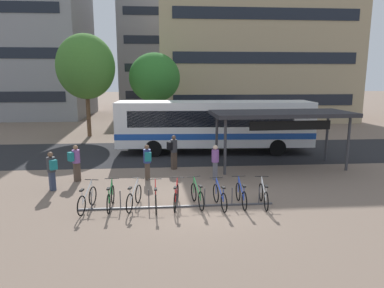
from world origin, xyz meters
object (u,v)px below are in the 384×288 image
(street_tree_1, at_px, (86,67))
(commuter_teal_pack_4, at_px, (52,169))
(commuter_black_pack_1, at_px, (173,150))
(parked_bicycle_white_2, at_px, (134,198))
(commuter_black_pack_0, at_px, (215,160))
(parked_bicycle_blue_6, at_px, (220,197))
(transit_shelter, at_px, (282,115))
(parked_bicycle_green_5, at_px, (197,196))
(commuter_teal_pack_3, at_px, (147,160))
(city_bus, at_px, (215,124))
(parked_bicycle_red_3, at_px, (156,199))
(street_tree_0, at_px, (155,78))
(parked_bicycle_white_0, at_px, (87,200))
(parked_bicycle_red_4, at_px, (176,197))
(parked_bicycle_blue_7, at_px, (241,195))
(parked_bicycle_white_8, at_px, (263,196))
(commuter_teal_pack_2, at_px, (76,161))
(parked_bicycle_green_1, at_px, (111,198))

(street_tree_1, bearing_deg, commuter_teal_pack_4, -84.57)
(commuter_black_pack_1, relative_size, commuter_teal_pack_4, 1.08)
(parked_bicycle_white_2, relative_size, commuter_black_pack_0, 1.03)
(parked_bicycle_blue_6, height_order, transit_shelter, transit_shelter)
(parked_bicycle_green_5, relative_size, commuter_teal_pack_3, 1.04)
(city_bus, relative_size, transit_shelter, 1.68)
(parked_bicycle_red_3, bearing_deg, street_tree_0, -0.69)
(commuter_black_pack_1, relative_size, street_tree_1, 0.22)
(transit_shelter, relative_size, commuter_black_pack_0, 4.43)
(parked_bicycle_white_0, relative_size, transit_shelter, 0.24)
(parked_bicycle_red_4, distance_m, parked_bicycle_blue_7, 2.40)
(parked_bicycle_white_2, relative_size, parked_bicycle_red_4, 0.98)
(parked_bicycle_white_8, relative_size, commuter_black_pack_0, 1.05)
(parked_bicycle_white_8, bearing_deg, commuter_black_pack_1, 35.42)
(transit_shelter, bearing_deg, commuter_teal_pack_2, -172.52)
(parked_bicycle_red_4, bearing_deg, parked_bicycle_green_1, 95.61)
(parked_bicycle_red_3, height_order, street_tree_1, street_tree_1)
(street_tree_0, bearing_deg, parked_bicycle_blue_7, -77.96)
(street_tree_1, bearing_deg, street_tree_0, 5.75)
(parked_bicycle_blue_7, relative_size, commuter_black_pack_0, 1.06)
(commuter_black_pack_0, bearing_deg, parked_bicycle_blue_6, -3.10)
(commuter_teal_pack_4, xyz_separation_m, street_tree_0, (3.96, 14.20, 3.66))
(commuter_black_pack_0, relative_size, commuter_black_pack_1, 0.92)
(parked_bicycle_red_4, bearing_deg, commuter_teal_pack_4, 72.57)
(parked_bicycle_white_2, bearing_deg, parked_bicycle_white_8, -78.80)
(city_bus, height_order, commuter_black_pack_1, city_bus)
(parked_bicycle_blue_7, height_order, commuter_black_pack_1, commuter_black_pack_1)
(parked_bicycle_white_2, height_order, parked_bicycle_white_8, same)
(parked_bicycle_green_1, distance_m, parked_bicycle_green_5, 3.15)
(street_tree_0, bearing_deg, commuter_black_pack_1, -84.04)
(parked_bicycle_white_8, bearing_deg, commuter_teal_pack_2, 69.33)
(parked_bicycle_blue_6, xyz_separation_m, transit_shelter, (4.04, 5.45, 2.36))
(parked_bicycle_red_3, distance_m, parked_bicycle_green_5, 1.54)
(parked_bicycle_white_0, bearing_deg, commuter_teal_pack_3, -18.59)
(parked_bicycle_blue_7, bearing_deg, commuter_black_pack_0, 7.23)
(parked_bicycle_green_1, bearing_deg, commuter_black_pack_0, -52.30)
(city_bus, relative_size, parked_bicycle_green_5, 7.12)
(parked_bicycle_white_8, height_order, transit_shelter, transit_shelter)
(parked_bicycle_red_3, bearing_deg, parked_bicycle_white_8, -91.89)
(street_tree_0, bearing_deg, city_bus, -61.62)
(commuter_black_pack_0, relative_size, commuter_teal_pack_4, 0.99)
(parked_bicycle_white_2, distance_m, commuter_teal_pack_2, 4.59)
(city_bus, height_order, parked_bicycle_green_1, city_bus)
(parked_bicycle_white_0, bearing_deg, commuter_black_pack_0, -45.87)
(parked_bicycle_red_3, bearing_deg, parked_bicycle_blue_7, -89.99)
(commuter_teal_pack_2, bearing_deg, commuter_teal_pack_3, -43.61)
(parked_bicycle_blue_7, distance_m, commuter_teal_pack_4, 7.86)
(parked_bicycle_white_0, distance_m, commuter_black_pack_1, 6.27)
(parked_bicycle_white_2, xyz_separation_m, street_tree_1, (-4.86, 15.92, 5.06))
(city_bus, height_order, parked_bicycle_blue_6, city_bus)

